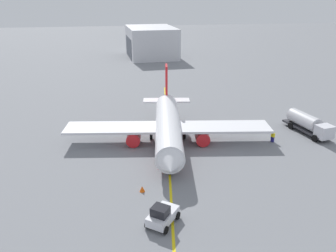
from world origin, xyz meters
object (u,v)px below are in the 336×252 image
object	(u,v)px
airplane	(168,127)
pushback_tug	(162,215)
safety_cone_nose	(142,189)
fuel_tanker	(308,124)
refueling_worker	(273,137)

from	to	relation	value
airplane	pushback_tug	xyz separation A→B (m)	(19.24, -3.93, -1.65)
pushback_tug	safety_cone_nose	xyz separation A→B (m)	(-6.25, -1.38, -0.65)
fuel_tanker	safety_cone_nose	distance (m)	31.29
pushback_tug	safety_cone_nose	world-z (taller)	pushback_tug
fuel_tanker	refueling_worker	world-z (taller)	fuel_tanker
airplane	safety_cone_nose	size ratio (longest dim) A/B	44.23
fuel_tanker	pushback_tug	xyz separation A→B (m)	(19.14, -27.10, -0.70)
pushback_tug	fuel_tanker	bearing A→B (deg)	125.23
airplane	pushback_tug	distance (m)	19.70
airplane	refueling_worker	world-z (taller)	airplane
fuel_tanker	safety_cone_nose	bearing A→B (deg)	-65.64
refueling_worker	airplane	bearing A→B (deg)	-98.36
fuel_tanker	safety_cone_nose	size ratio (longest dim) A/B	13.60
airplane	safety_cone_nose	world-z (taller)	airplane
refueling_worker	fuel_tanker	bearing A→B (deg)	107.50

